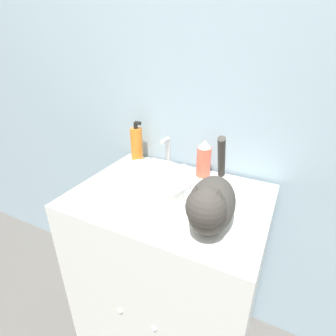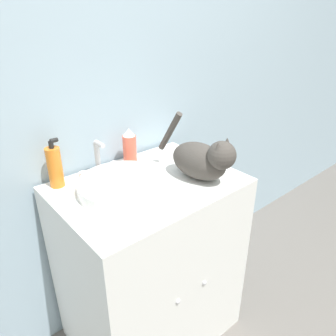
{
  "view_description": "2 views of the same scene",
  "coord_description": "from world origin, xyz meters",
  "views": [
    {
      "loc": [
        0.4,
        -0.53,
        1.48
      ],
      "look_at": [
        0.01,
        0.25,
        1.05
      ],
      "focal_mm": 28.0,
      "sensor_mm": 36.0,
      "label": 1
    },
    {
      "loc": [
        -0.73,
        -0.71,
        1.6
      ],
      "look_at": [
        0.06,
        0.23,
        0.98
      ],
      "focal_mm": 35.0,
      "sensor_mm": 36.0,
      "label": 2
    }
  ],
  "objects": [
    {
      "name": "spray_bottle",
      "position": [
        0.06,
        0.51,
        0.99
      ],
      "size": [
        0.07,
        0.07,
        0.17
      ],
      "color": "#EF6047",
      "rests_on": "vanity_cabinet"
    },
    {
      "name": "vanity_cabinet",
      "position": [
        0.0,
        0.29,
        0.45
      ],
      "size": [
        0.78,
        0.59,
        0.91
      ],
      "color": "white",
      "rests_on": "ground_plane"
    },
    {
      "name": "sink_basin",
      "position": [
        -0.12,
        0.3,
        0.93
      ],
      "size": [
        0.37,
        0.37,
        0.05
      ],
      "color": "white",
      "rests_on": "vanity_cabinet"
    },
    {
      "name": "cat",
      "position": [
        0.21,
        0.17,
        1.0
      ],
      "size": [
        0.19,
        0.41,
        0.28
      ],
      "rotation": [
        0.0,
        0.0,
        -1.43
      ],
      "color": "#47423D",
      "rests_on": "vanity_cabinet"
    },
    {
      "name": "faucet",
      "position": [
        -0.12,
        0.5,
        0.98
      ],
      "size": [
        0.19,
        0.08,
        0.17
      ],
      "color": "silver",
      "rests_on": "vanity_cabinet"
    },
    {
      "name": "wall_back",
      "position": [
        0.0,
        0.62,
        1.25
      ],
      "size": [
        6.0,
        0.05,
        2.5
      ],
      "color": "#9EB7C6",
      "rests_on": "ground_plane"
    },
    {
      "name": "soap_bottle",
      "position": [
        -0.3,
        0.52,
        1.0
      ],
      "size": [
        0.06,
        0.06,
        0.21
      ],
      "color": "orange",
      "rests_on": "vanity_cabinet"
    }
  ]
}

